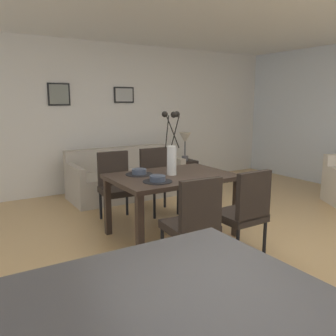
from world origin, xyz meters
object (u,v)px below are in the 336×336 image
object	(u,v)px
bowl_near_right	(139,171)
framed_picture_left	(59,94)
side_table	(185,174)
table_lamp	(185,140)
centerpiece_vase	(172,151)
dining_chair_far_left	(245,209)
dining_chair_far_right	(157,177)
sofa	(125,180)
dining_chair_near_left	(194,220)
bowl_near_left	(158,178)
dining_table	(172,182)
framed_picture_center	(124,95)
dining_chair_near_right	(116,183)

from	to	relation	value
bowl_near_right	framed_picture_left	xyz separation A→B (m)	(-0.27, 2.35, 0.92)
side_table	table_lamp	world-z (taller)	table_lamp
centerpiece_vase	table_lamp	xyz separation A→B (m)	(1.44, 1.83, -0.13)
dining_chair_far_left	bowl_near_right	distance (m)	1.31
dining_chair_far_right	sofa	size ratio (longest dim) A/B	0.50
dining_chair_near_left	bowl_near_left	size ratio (longest dim) A/B	5.41
sofa	dining_chair_far_left	bearing A→B (deg)	-89.26
dining_chair_near_left	side_table	bearing A→B (deg)	57.15
dining_chair_far_right	bowl_near_left	bearing A→B (deg)	-119.57
centerpiece_vase	dining_table	bearing A→B (deg)	-124.65
bowl_near_right	table_lamp	bearing A→B (deg)	42.65
centerpiece_vase	framed_picture_center	world-z (taller)	framed_picture_center
dining_chair_far_left	dining_chair_far_right	size ratio (longest dim) A/B	1.00
dining_chair_far_left	bowl_near_left	distance (m)	0.96
bowl_near_right	framed_picture_center	size ratio (longest dim) A/B	0.44
dining_chair_far_left	framed_picture_left	bearing A→B (deg)	104.44
dining_chair_far_right	bowl_near_right	bearing A→B (deg)	-133.14
centerpiece_vase	table_lamp	bearing A→B (deg)	51.85
framed_picture_left	centerpiece_vase	bearing A→B (deg)	-77.13
dining_chair_near_left	bowl_near_left	distance (m)	0.72
dining_chair_far_left	framed_picture_left	distance (m)	3.77
dining_table	dining_chair_near_right	world-z (taller)	dining_chair_near_right
dining_chair_near_right	dining_table	bearing A→B (deg)	-68.65
dining_chair_far_right	sofa	world-z (taller)	dining_chair_far_right
bowl_near_right	dining_table	bearing A→B (deg)	-34.64
dining_chair_far_left	table_lamp	distance (m)	2.99
dining_table	table_lamp	xyz separation A→B (m)	(1.44, 1.84, 0.24)
bowl_near_left	bowl_near_right	bearing A→B (deg)	90.00
dining_chair_far_left	framed_picture_center	size ratio (longest dim) A/B	2.39
dining_table	bowl_near_right	world-z (taller)	bowl_near_right
dining_chair_near_right	centerpiece_vase	size ratio (longest dim) A/B	1.25
sofa	framed_picture_left	size ratio (longest dim) A/B	5.04
dining_chair_near_left	dining_chair_far_right	size ratio (longest dim) A/B	1.00
dining_table	table_lamp	bearing A→B (deg)	51.86
dining_table	dining_chair_near_left	bearing A→B (deg)	-109.66
bowl_near_left	framed_picture_left	size ratio (longest dim) A/B	0.46
dining_chair_far_right	bowl_near_right	world-z (taller)	dining_chair_far_right
side_table	dining_table	bearing A→B (deg)	-128.14
side_table	centerpiece_vase	bearing A→B (deg)	-128.15
bowl_near_right	table_lamp	world-z (taller)	table_lamp
dining_chair_near_left	dining_chair_near_right	bearing A→B (deg)	90.64
dining_chair_far_right	bowl_near_left	distance (m)	1.30
dining_chair_near_left	dining_chair_far_left	distance (m)	0.63
side_table	framed_picture_center	size ratio (longest dim) A/B	1.35
centerpiece_vase	table_lamp	world-z (taller)	centerpiece_vase
dining_table	dining_chair_near_left	size ratio (longest dim) A/B	1.52
centerpiece_vase	dining_chair_near_left	bearing A→B (deg)	-109.69
dining_chair_far_right	bowl_near_right	distance (m)	0.95
bowl_near_right	framed_picture_center	xyz separation A→B (m)	(0.90, 2.35, 0.92)
dining_chair_far_right	centerpiece_vase	size ratio (longest dim) A/B	1.25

